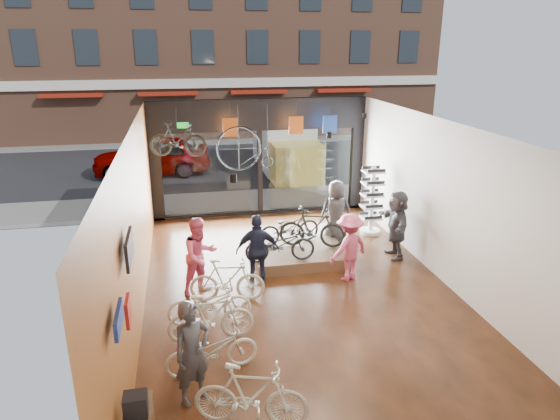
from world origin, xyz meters
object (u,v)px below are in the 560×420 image
object	(u,v)px
customer_1	(200,256)
customer_4	(336,213)
floor_bike_3	(211,318)
hung_bike	(178,140)
display_bike_mid	(312,228)
customer_0	(192,353)
customer_2	(258,251)
floor_bike_1	(251,396)
display_bike_left	(280,244)
customer_5	(397,224)
floor_bike_5	(227,280)
display_platform	(298,254)
box_truck	(287,146)
customer_3	(349,247)
display_bike_right	(289,227)
street_car	(152,156)
sunglasses_rack	(372,201)
floor_bike_4	(209,303)
penny_farthing	(248,150)
floor_bike_2	(212,350)

from	to	relation	value
customer_1	customer_4	xyz separation A→B (m)	(3.90, 2.22, 0.02)
floor_bike_3	hung_bike	xyz separation A→B (m)	(-0.43, 5.51, 2.43)
display_bike_mid	customer_0	world-z (taller)	customer_0
customer_2	hung_bike	xyz separation A→B (m)	(-1.68, 3.38, 2.05)
floor_bike_1	display_bike_left	bearing A→B (deg)	0.72
floor_bike_3	customer_5	world-z (taller)	customer_5
floor_bike_3	customer_0	world-z (taller)	customer_0
floor_bike_5	display_platform	distance (m)	2.78
floor_bike_3	floor_bike_5	world-z (taller)	floor_bike_5
box_truck	customer_3	distance (m)	10.37
display_bike_mid	display_bike_right	xyz separation A→B (m)	(-0.56, 0.35, -0.07)
display_platform	display_bike_right	xyz separation A→B (m)	(-0.16, 0.45, 0.61)
display_bike_mid	customer_3	world-z (taller)	customer_3
customer_2	display_bike_mid	bearing A→B (deg)	-137.04
floor_bike_3	customer_3	bearing A→B (deg)	-60.93
street_car	sunglasses_rack	bearing A→B (deg)	38.30
floor_bike_5	hung_bike	world-z (taller)	hung_bike
customer_4	hung_bike	world-z (taller)	hung_bike
street_car	display_bike_mid	world-z (taller)	street_car
customer_3	sunglasses_rack	world-z (taller)	sunglasses_rack
floor_bike_1	customer_5	size ratio (longest dim) A/B	0.95
floor_bike_1	customer_0	xyz separation A→B (m)	(-0.81, 0.74, 0.36)
display_platform	floor_bike_5	bearing A→B (deg)	-137.98
customer_0	display_bike_right	bearing A→B (deg)	31.76
street_car	customer_3	bearing A→B (deg)	23.98
display_platform	display_bike_left	world-z (taller)	display_bike_left
customer_1	hung_bike	size ratio (longest dim) A/B	1.14
customer_2	customer_5	size ratio (longest dim) A/B	0.96
box_truck	customer_4	world-z (taller)	box_truck
floor_bike_1	hung_bike	world-z (taller)	hung_bike
floor_bike_5	customer_0	world-z (taller)	customer_0
floor_bike_4	customer_1	size ratio (longest dim) A/B	0.95
floor_bike_5	penny_farthing	size ratio (longest dim) A/B	1.03
display_platform	display_bike_mid	xyz separation A→B (m)	(0.40, 0.10, 0.68)
floor_bike_5	display_bike_right	distance (m)	2.99
floor_bike_3	display_platform	bearing A→B (deg)	-37.83
display_bike_left	floor_bike_4	bearing A→B (deg)	139.92
display_bike_right	hung_bike	bearing A→B (deg)	45.81
box_truck	customer_3	world-z (taller)	box_truck
street_car	floor_bike_5	world-z (taller)	street_car
street_car	floor_bike_3	bearing A→B (deg)	6.94
penny_farthing	customer_2	bearing A→B (deg)	-94.80
street_car	display_bike_left	bearing A→B (deg)	18.31
floor_bike_2	floor_bike_4	size ratio (longest dim) A/B	0.96
street_car	display_bike_right	xyz separation A→B (m)	(3.98, -9.52, -0.07)
street_car	customer_0	xyz separation A→B (m)	(1.24, -14.96, 0.04)
floor_bike_4	display_platform	bearing A→B (deg)	-43.46
floor_bike_5	display_bike_right	bearing A→B (deg)	-31.38
floor_bike_1	display_bike_right	xyz separation A→B (m)	(1.92, 6.17, 0.24)
box_truck	display_bike_right	size ratio (longest dim) A/B	3.50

